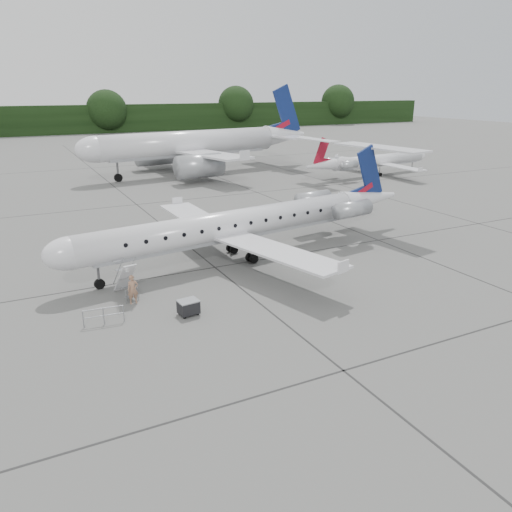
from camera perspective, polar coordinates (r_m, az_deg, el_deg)
ground at (r=33.33m, az=6.16°, el=-3.90°), size 320.00×320.00×0.00m
treeline at (r=156.87m, az=-21.20°, el=14.30°), size 260.00×4.00×8.00m
main_regional_jet at (r=37.80m, az=-3.08°, el=5.15°), size 33.29×26.06×7.81m
airstair at (r=32.77m, az=-14.75°, el=-2.53°), size 1.16×2.34×2.45m
passenger at (r=31.77m, az=-13.89°, el=-3.74°), size 0.68×0.45×1.84m
safety_railing at (r=29.60m, az=-17.01°, el=-6.62°), size 2.20×0.31×1.00m
baggage_cart at (r=29.75m, az=-7.73°, el=-5.81°), size 1.22×1.03×0.98m
bg_narrowbody at (r=78.08m, az=-7.67°, el=13.99°), size 39.72×30.95×13.11m
bg_regional_right at (r=79.72m, az=13.91°, el=11.20°), size 25.30×19.60×6.14m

